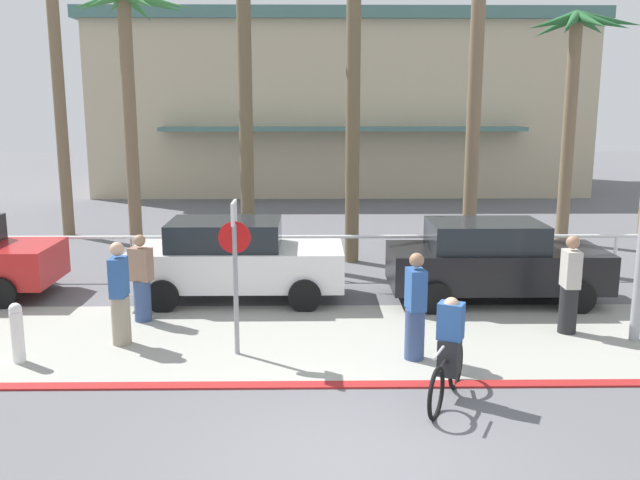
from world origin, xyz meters
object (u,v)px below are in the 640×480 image
car_black_2 (493,261)px  pedestrian_3 (120,298)px  pedestrian_1 (142,282)px  cyclist_black_0 (449,352)px  palm_tree_1 (129,50)px  pedestrian_0 (570,288)px  stop_sign_bike_lane (235,256)px  bollard_0 (17,332)px  car_white_1 (235,259)px  pedestrian_2 (415,311)px  palm_tree_5 (575,64)px  palm_tree_0 (51,3)px  palm_tree_2 (244,27)px

car_black_2 → pedestrian_3: pedestrian_3 is taller
pedestrian_1 → pedestrian_3: pedestrian_3 is taller
pedestrian_1 → pedestrian_3: (-0.06, -1.28, 0.07)m
cyclist_black_0 → pedestrian_3: pedestrian_3 is taller
car_black_2 → palm_tree_1: bearing=148.2°
pedestrian_0 → pedestrian_1: bearing=174.1°
stop_sign_bike_lane → bollard_0: bearing=-174.6°
palm_tree_1 → bollard_0: bearing=-88.6°
car_white_1 → pedestrian_2: pedestrian_2 is taller
bollard_0 → palm_tree_5: (12.14, 9.39, 4.63)m
stop_sign_bike_lane → palm_tree_0: palm_tree_0 is taller
palm_tree_1 → car_white_1: bearing=-57.5°
palm_tree_0 → palm_tree_5: 15.21m
pedestrian_2 → palm_tree_1: bearing=127.0°
palm_tree_0 → pedestrian_2: (9.24, -10.67, -6.10)m
pedestrian_1 → car_black_2: bearing=10.3°
palm_tree_0 → pedestrian_3: size_ratio=5.27×
bollard_0 → palm_tree_0: size_ratio=0.10×
car_white_1 → pedestrian_1: size_ratio=2.61×
palm_tree_2 → pedestrian_2: palm_tree_2 is taller
bollard_0 → pedestrian_3: 1.67m
palm_tree_2 → car_black_2: palm_tree_2 is taller
pedestrian_0 → car_black_2: bearing=111.7°
stop_sign_bike_lane → car_white_1: stop_sign_bike_lane is taller
palm_tree_0 → car_white_1: bearing=-50.0°
palm_tree_2 → palm_tree_5: 9.37m
bollard_0 → cyclist_black_0: size_ratio=0.60×
palm_tree_5 → car_white_1: size_ratio=1.50×
palm_tree_5 → car_black_2: (-3.69, -6.02, -4.28)m
palm_tree_0 → palm_tree_1: size_ratio=1.35×
stop_sign_bike_lane → palm_tree_5: bearing=46.2°
bollard_0 → car_white_1: size_ratio=0.23×
stop_sign_bike_lane → pedestrian_2: (2.89, -0.26, -0.85)m
palm_tree_1 → pedestrian_1: 8.32m
bollard_0 → cyclist_black_0: bearing=-12.3°
bollard_0 → pedestrian_2: size_ratio=0.56×
pedestrian_3 → bollard_0: bearing=-149.9°
car_black_2 → palm_tree_2: bearing=143.2°
stop_sign_bike_lane → pedestrian_0: 5.98m
bollard_0 → pedestrian_0: bearing=8.0°
bollard_0 → car_white_1: 4.75m
palm_tree_5 → car_white_1: palm_tree_5 is taller
palm_tree_2 → cyclist_black_0: palm_tree_2 is taller
palm_tree_5 → pedestrian_2: (-5.81, -9.33, -4.32)m
car_black_2 → pedestrian_2: size_ratio=2.48×
car_black_2 → cyclist_black_0: 5.17m
palm_tree_2 → palm_tree_1: bearing=157.9°
car_white_1 → pedestrian_0: size_ratio=2.44×
car_white_1 → bollard_0: bearing=-130.6°
palm_tree_1 → palm_tree_2: size_ratio=0.89×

